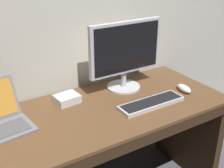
% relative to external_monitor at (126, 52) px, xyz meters
% --- Properties ---
extents(desk, '(1.65, 0.66, 0.74)m').
position_rel_external_monitor_xyz_m(desk, '(-0.33, -0.16, -0.52)').
color(desk, brown).
rests_on(desk, ground).
extents(external_monitor, '(0.51, 0.22, 0.45)m').
position_rel_external_monitor_xyz_m(external_monitor, '(0.00, 0.00, 0.00)').
color(external_monitor, '#B7B7BC').
rests_on(external_monitor, desk).
extents(wired_keyboard, '(0.42, 0.12, 0.03)m').
position_rel_external_monitor_xyz_m(wired_keyboard, '(0.01, -0.27, -0.24)').
color(wired_keyboard, '#BCBCC1').
rests_on(wired_keyboard, desk).
extents(computer_mouse, '(0.07, 0.13, 0.04)m').
position_rel_external_monitor_xyz_m(computer_mouse, '(0.30, -0.24, -0.23)').
color(computer_mouse, white).
rests_on(computer_mouse, desk).
extents(external_drive_box, '(0.15, 0.13, 0.05)m').
position_rel_external_monitor_xyz_m(external_drive_box, '(-0.41, 0.02, -0.23)').
color(external_drive_box, silver).
rests_on(external_drive_box, desk).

